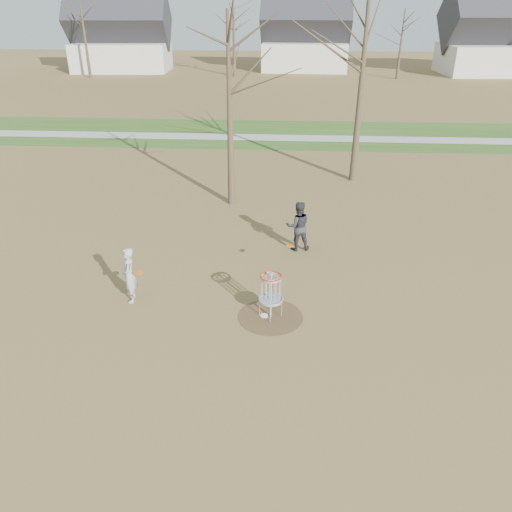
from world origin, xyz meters
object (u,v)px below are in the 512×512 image
at_px(player_standing, 129,275).
at_px(disc_golf_basket, 271,288).
at_px(disc_grounded, 264,316).
at_px(player_throwing, 298,226).

distance_m(player_standing, disc_golf_basket, 4.09).
height_order(player_standing, disc_grounded, player_standing).
xyz_separation_m(player_throwing, disc_grounded, (-0.95, -4.25, -0.86)).
bearing_deg(player_throwing, disc_grounded, 68.31).
distance_m(player_standing, player_throwing, 6.05).
bearing_deg(disc_grounded, disc_golf_basket, -6.98).
xyz_separation_m(player_standing, disc_grounded, (3.87, -0.58, -0.81)).
relative_size(disc_grounded, disc_golf_basket, 0.16).
height_order(player_standing, disc_golf_basket, player_standing).
height_order(player_throwing, disc_grounded, player_throwing).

